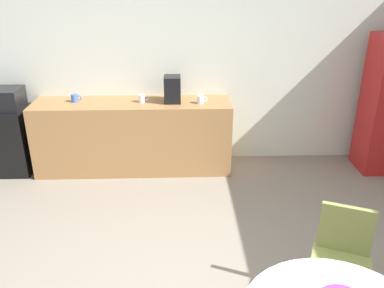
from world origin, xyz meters
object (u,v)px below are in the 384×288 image
at_px(mini_fridge, 9,140).
at_px(microwave, 1,99).
at_px(mug_red, 75,98).
at_px(mug_white, 201,100).
at_px(mug_green, 142,98).
at_px(coffee_maker, 172,89).
at_px(chair_olive, 343,249).

xyz_separation_m(mini_fridge, microwave, (0.00, 0.00, 0.54)).
xyz_separation_m(mini_fridge, mug_red, (0.87, 0.04, 0.54)).
bearing_deg(mini_fridge, mug_white, -1.78).
relative_size(microwave, mug_green, 3.72).
relative_size(mug_green, mug_red, 1.00).
height_order(mug_green, coffee_maker, coffee_maker).
bearing_deg(mug_green, mug_white, -5.71).
bearing_deg(mug_white, chair_olive, -68.68).
bearing_deg(coffee_maker, mug_red, 178.24).
relative_size(microwave, mug_red, 3.72).
height_order(chair_olive, mug_white, mug_white).
bearing_deg(mug_white, microwave, 178.22).
relative_size(mug_white, coffee_maker, 0.40).
height_order(mug_white, mug_red, same).
distance_m(mini_fridge, coffee_maker, 2.17).
bearing_deg(microwave, chair_olive, -35.99).
bearing_deg(coffee_maker, microwave, 180.00).
bearing_deg(chair_olive, coffee_maker, 117.43).
xyz_separation_m(microwave, mug_white, (2.42, -0.08, -0.01)).
height_order(chair_olive, mug_green, mug_green).
distance_m(mug_green, mug_red, 0.83).
height_order(mug_red, coffee_maker, coffee_maker).
bearing_deg(mug_red, chair_olive, -44.97).
bearing_deg(mug_white, coffee_maker, 167.55).
distance_m(mini_fridge, mug_white, 2.48).
distance_m(microwave, mug_white, 2.42).
xyz_separation_m(chair_olive, coffee_maker, (-1.26, 2.42, 0.54)).
relative_size(mini_fridge, microwave, 1.72).
distance_m(mini_fridge, mug_green, 1.78).
relative_size(mini_fridge, mug_red, 6.40).
bearing_deg(mug_green, mini_fridge, 179.88).
relative_size(mini_fridge, mug_white, 6.40).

